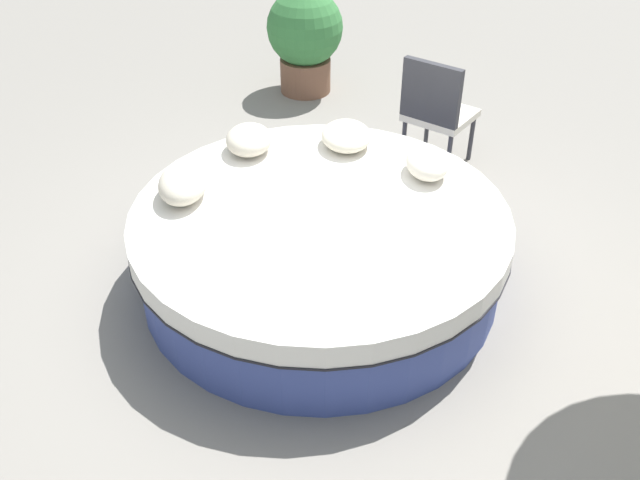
% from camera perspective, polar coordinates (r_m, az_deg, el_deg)
% --- Properties ---
extents(ground_plane, '(16.00, 16.00, 0.00)m').
position_cam_1_polar(ground_plane, '(4.76, -0.00, -3.38)').
color(ground_plane, gray).
extents(round_bed, '(2.48, 2.48, 0.58)m').
position_cam_1_polar(round_bed, '(4.58, -0.00, -0.52)').
color(round_bed, '#38478C').
rests_on(round_bed, ground_plane).
extents(throw_pillow_0, '(0.41, 0.29, 0.19)m').
position_cam_1_polar(throw_pillow_0, '(4.82, 8.93, 6.39)').
color(throw_pillow_0, silver).
rests_on(throw_pillow_0, round_bed).
extents(throw_pillow_1, '(0.46, 0.37, 0.17)m').
position_cam_1_polar(throw_pillow_1, '(5.14, 2.21, 8.68)').
color(throw_pillow_1, beige).
rests_on(throw_pillow_1, round_bed).
extents(throw_pillow_2, '(0.42, 0.34, 0.19)m').
position_cam_1_polar(throw_pillow_2, '(5.08, -5.95, 8.33)').
color(throw_pillow_2, beige).
rests_on(throw_pillow_2, round_bed).
extents(throw_pillow_3, '(0.49, 0.32, 0.20)m').
position_cam_1_polar(throw_pillow_3, '(4.60, -11.34, 4.70)').
color(throw_pillow_3, beige).
rests_on(throw_pillow_3, round_bed).
extents(patio_chair, '(0.71, 0.72, 0.98)m').
position_cam_1_polar(patio_chair, '(5.90, 9.64, 10.87)').
color(patio_chair, '#333338').
rests_on(patio_chair, ground_plane).
extents(planter, '(0.78, 0.78, 1.07)m').
position_cam_1_polar(planter, '(7.30, -1.26, 16.64)').
color(planter, brown).
rests_on(planter, ground_plane).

